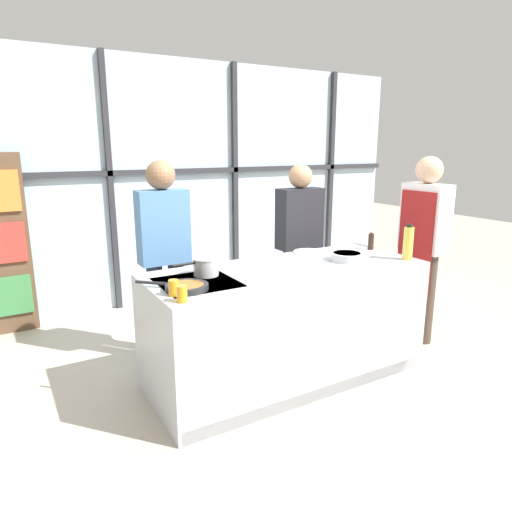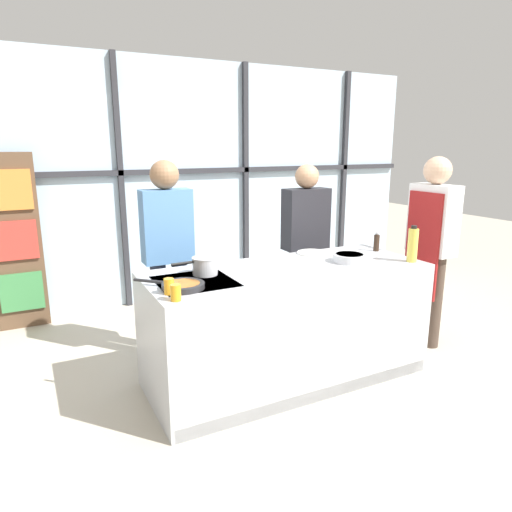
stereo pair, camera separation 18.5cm
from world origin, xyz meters
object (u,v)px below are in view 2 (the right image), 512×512
Objects in this scene: oil_bottle at (413,245)px; saucepan at (205,265)px; frying_pan at (182,285)px; mixing_bowl at (349,258)px; chef at (431,240)px; white_plate at (313,253)px; spectator_center_left at (305,238)px; juice_glass_far at (169,286)px; pepper_grinder at (377,242)px; juice_glass_near at (176,293)px; spectator_far_left at (168,247)px.

saucepan is at bearing 166.02° from oil_bottle.
mixing_bowl is (1.43, 0.06, 0.02)m from frying_pan.
saucepan is 1.18× the size of oil_bottle.
white_plate is at bearing 72.95° from chef.
saucepan is (-1.33, -0.71, 0.05)m from spectator_center_left.
juice_glass_far is at bearing -145.43° from frying_pan.
spectator_center_left reaches higher than pepper_grinder.
mixing_bowl is (-0.16, -0.89, 0.02)m from spectator_center_left.
juice_glass_near is at bearing 97.45° from chef.
saucepan is at bearing 41.40° from juice_glass_far.
juice_glass_far is at bearing 94.27° from chef.
spectator_far_left is 1.20m from juice_glass_near.
frying_pan is 1.49× the size of white_plate.
pepper_grinder is (0.46, 0.21, 0.04)m from mixing_bowl.
oil_bottle is (-0.51, -0.27, 0.06)m from chef.
spectator_far_left is at bearing 144.43° from mixing_bowl.
chef is 6.33× the size of white_plate.
juice_glass_near reaches higher than frying_pan.
saucepan is at bearing 95.35° from spectator_far_left.
frying_pan is 0.35m from saucepan.
spectator_center_left reaches higher than saucepan.
juice_glass_near is at bearing -169.74° from mixing_bowl.
mixing_bowl reaches higher than frying_pan.
juice_glass_near is at bearing -155.54° from white_plate.
spectator_center_left is at bearing 31.20° from juice_glass_far.
chef is 6.45× the size of mixing_bowl.
juice_glass_near is at bearing -128.26° from saucepan.
frying_pan is (-1.59, -0.95, -0.00)m from spectator_center_left.
pepper_grinder reaches higher than juice_glass_near.
oil_bottle reaches higher than frying_pan.
spectator_far_left is at bearing 75.76° from juice_glass_near.
pepper_grinder is at bearing 13.61° from juice_glass_near.
spectator_center_left is at bearing 43.75° from chef.
juice_glass_far is at bearing -174.85° from mixing_bowl.
juice_glass_near and juice_glass_far have the same top height.
spectator_center_left is 9.45× the size of pepper_grinder.
frying_pan is 1.18× the size of saucepan.
chef is 0.58m from oil_bottle.
chef is at bearing 159.13° from spectator_far_left.
white_plate is (1.07, 0.19, -0.06)m from saucepan.
pepper_grinder is at bearing 8.09° from frying_pan.
juice_glass_far is at bearing 177.52° from oil_bottle.
saucepan is (0.07, -0.71, -0.00)m from spectator_far_left.
chef is 0.96m from mixing_bowl.
spectator_center_left is 0.75m from pepper_grinder.
spectator_far_left is 0.97m from frying_pan.
juice_glass_near is at bearing -116.95° from frying_pan.
spectator_far_left reaches higher than juice_glass_near.
oil_bottle is 2.00m from juice_glass_far.
juice_glass_far is (-2.00, -0.34, -0.03)m from pepper_grinder.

